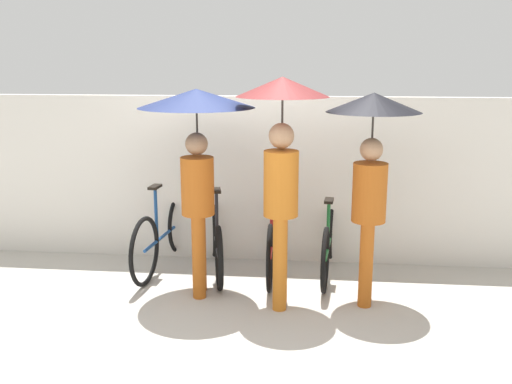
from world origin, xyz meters
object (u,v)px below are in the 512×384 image
parked_bicycle_0 (164,234)px  parked_bicycle_2 (272,240)px  pedestrian_leading (197,129)px  pedestrian_center (282,138)px  parked_bicycle_3 (329,242)px  pedestrian_trailing (372,146)px  parked_bicycle_1 (216,240)px

parked_bicycle_0 → parked_bicycle_2: parked_bicycle_2 is taller
pedestrian_leading → pedestrian_center: 0.86m
parked_bicycle_2 → parked_bicycle_3: size_ratio=1.00×
pedestrian_trailing → parked_bicycle_3: bearing=124.1°
pedestrian_center → pedestrian_trailing: (0.83, 0.16, -0.09)m
parked_bicycle_1 → parked_bicycle_3: (1.23, 0.05, 0.00)m
pedestrian_center → parked_bicycle_2: bearing=99.0°
parked_bicycle_0 → pedestrian_center: (1.37, -0.84, 1.22)m
pedestrian_leading → pedestrian_trailing: pedestrian_leading is taller
parked_bicycle_0 → parked_bicycle_1: (0.61, -0.07, -0.03)m
parked_bicycle_3 → pedestrian_leading: size_ratio=0.84×
parked_bicycle_2 → parked_bicycle_0: bearing=85.9°
pedestrian_leading → pedestrian_center: pedestrian_center is taller
parked_bicycle_0 → parked_bicycle_2: 1.23m
pedestrian_leading → pedestrian_trailing: bearing=-10.2°
pedestrian_leading → pedestrian_center: bearing=-23.0°
parked_bicycle_1 → parked_bicycle_2: bearing=-100.9°
parked_bicycle_0 → pedestrian_center: pedestrian_center is taller
parked_bicycle_2 → pedestrian_trailing: (0.96, -0.62, 1.15)m
parked_bicycle_3 → pedestrian_leading: bearing=120.0°
parked_bicycle_3 → pedestrian_center: pedestrian_center is taller
pedestrian_trailing → parked_bicycle_2: bearing=153.4°
pedestrian_center → parked_bicycle_0: bearing=147.5°
parked_bicycle_0 → parked_bicycle_2: bearing=-86.5°
parked_bicycle_2 → pedestrian_leading: (-0.69, -0.57, 1.28)m
parked_bicycle_1 → pedestrian_center: size_ratio=0.78×
parked_bicycle_1 → pedestrian_center: (0.76, -0.77, 1.25)m
parked_bicycle_1 → parked_bicycle_3: parked_bicycle_1 is taller
parked_bicycle_2 → pedestrian_center: 1.47m
parked_bicycle_0 → parked_bicycle_1: parked_bicycle_1 is taller
pedestrian_leading → parked_bicycle_3: bearing=16.4°
parked_bicycle_0 → pedestrian_leading: pedestrian_leading is taller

